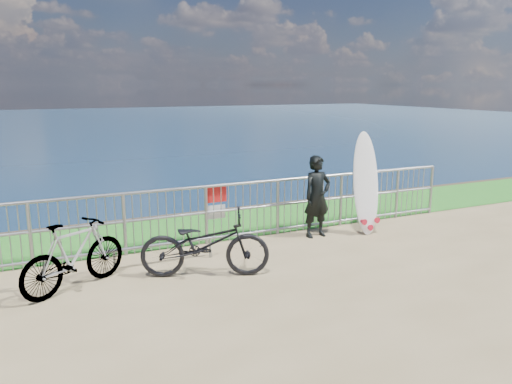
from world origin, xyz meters
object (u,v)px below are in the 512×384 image
bicycle_near (205,244)px  bicycle_far (74,255)px  surfer (317,197)px  surfboard (366,187)px

bicycle_near → bicycle_far: bearing=102.0°
surfer → bicycle_far: size_ratio=0.93×
surfboard → bicycle_near: size_ratio=1.03×
bicycle_near → bicycle_far: 1.91m
surfboard → bicycle_far: 5.63m
surfboard → bicycle_far: bearing=-174.2°
bicycle_far → surfer: bearing=-110.4°
surfboard → bicycle_near: (-3.69, -0.87, -0.42)m
surfer → surfboard: 1.04m
surfer → surfboard: (1.01, -0.19, 0.14)m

